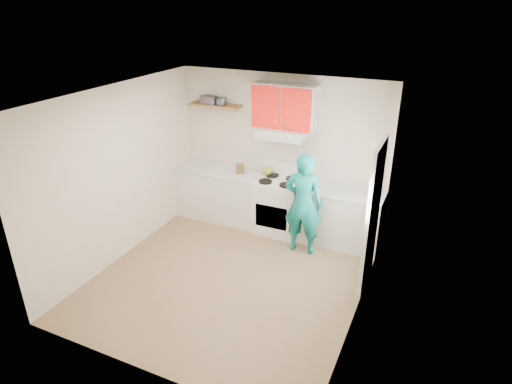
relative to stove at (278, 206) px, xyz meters
The scene contains 21 objects.
floor 1.64m from the stove, 93.63° to the right, with size 3.80×3.80×0.00m, color brown.
ceiling 2.66m from the stove, 93.63° to the right, with size 3.60×3.80×0.04m, color white.
back_wall 0.91m from the stove, 107.10° to the left, with size 3.60×0.04×2.60m, color beige.
front_wall 3.58m from the stove, 91.65° to the right, with size 3.60×0.04×2.60m, color beige.
left_wall 2.61m from the stove, 140.34° to the right, with size 0.04×3.80×2.60m, color beige.
right_wall 2.46m from the stove, 42.81° to the right, with size 0.04×3.80×2.60m, color beige.
door 1.97m from the stove, 27.58° to the right, with size 0.05×0.85×2.05m, color white.
door_glass 2.11m from the stove, 27.97° to the right, with size 0.01×0.55×0.95m, color white.
counter_left 1.14m from the stove, behind, with size 1.52×0.60×0.90m, color silver.
counter_right 1.04m from the stove, ahead, with size 1.32×0.60×0.90m, color silver.
stove is the anchor object (origin of this frame).
range_hood 1.24m from the stove, 90.00° to the left, with size 0.76×0.44×0.15m, color silver.
upper_cabinets 1.67m from the stove, 90.00° to the left, with size 1.02×0.33×0.70m, color red.
shelf 2.01m from the stove, behind, with size 0.90×0.30×0.04m, color brown.
books 2.13m from the stove, behind, with size 0.25×0.18×0.13m, color #40383E.
tin 2.00m from the stove, behind, with size 0.19×0.19×0.11m, color #333D4C.
kettle 0.62m from the stove, 152.77° to the left, with size 0.19×0.19×0.16m, color olive.
crock 0.91m from the stove, behind, with size 0.15×0.15×0.18m, color #503C23.
cutting_board 0.80m from the stove, ahead, with size 0.33×0.24×0.02m, color olive.
silicone_mat 1.47m from the stove, ahead, with size 0.29×0.24×0.01m, color red.
person 0.82m from the stove, 37.96° to the right, with size 0.60×0.39×1.63m, color #0B6A65.
Camera 1 is at (2.49, -4.59, 3.71)m, focal length 30.62 mm.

